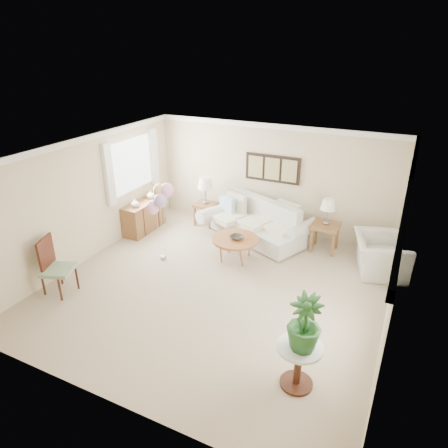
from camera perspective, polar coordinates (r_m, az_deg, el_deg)
name	(u,v)px	position (r m, az deg, el deg)	size (l,w,h in m)	color
ground_plane	(217,287)	(7.74, -1.04, -8.95)	(6.00, 6.00, 0.00)	tan
room_shell	(213,205)	(7.10, -1.59, 2.67)	(6.04, 6.04, 2.60)	beige
wall_art_triptych	(272,169)	(9.60, 6.93, 7.86)	(1.35, 0.06, 0.65)	black
sofa	(257,224)	(9.44, 4.79, 0.01)	(2.87, 1.80, 0.93)	beige
end_table_left	(206,207)	(10.10, -2.63, 2.48)	(0.53, 0.48, 0.58)	brown
end_table_right	(326,228)	(9.06, 14.31, -0.61)	(0.59, 0.54, 0.64)	brown
lamp_left	(205,184)	(9.89, -2.69, 5.73)	(0.38, 0.38, 0.67)	gray
lamp_right	(328,205)	(8.85, 14.67, 2.60)	(0.33, 0.33, 0.58)	gray
coffee_table	(236,240)	(8.44, 1.66, -2.29)	(0.99, 0.99, 0.50)	brown
decor_bowl	(237,237)	(8.39, 1.81, -1.92)	(0.27, 0.27, 0.07)	#2C2520
armchair	(380,255)	(8.64, 21.38, -4.14)	(1.14, 1.00, 0.74)	beige
side_table	(299,356)	(5.62, 10.65, -18.00)	(0.62, 0.62, 0.67)	silver
potted_plant	(305,323)	(5.25, 11.43, -13.67)	(0.44, 0.44, 0.79)	#214B23
accent_chair	(54,265)	(7.97, -23.10, -5.41)	(0.67, 0.67, 1.07)	gray
credenza	(144,216)	(10.01, -11.38, 1.08)	(0.46, 1.20, 0.74)	brown
vase_white	(135,203)	(9.60, -12.61, 2.95)	(0.19, 0.19, 0.20)	silver
vase_sage	(151,194)	(10.07, -10.44, 4.17)	(0.19, 0.19, 0.20)	beige
balloon_cluster	(160,198)	(8.15, -9.12, 3.73)	(0.49, 0.46, 1.72)	gray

